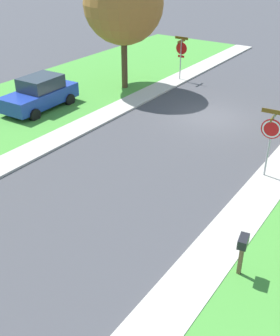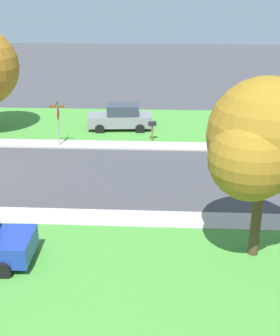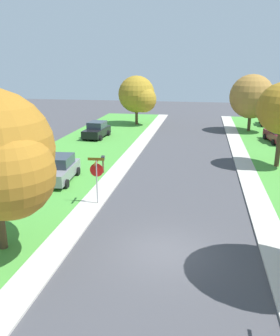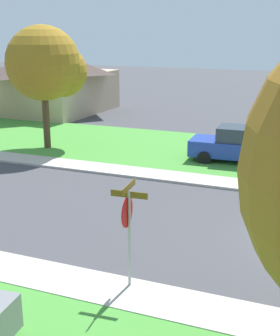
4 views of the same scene
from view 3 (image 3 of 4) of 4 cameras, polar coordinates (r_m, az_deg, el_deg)
name	(u,v)px [view 3 (image 3 of 4)]	position (r m, az deg, el deg)	size (l,w,h in m)	color
ground_plane	(165,252)	(15.17, 4.15, -13.67)	(120.00, 120.00, 0.00)	#424247
sidewalk_east	(247,173)	(26.36, 17.32, -0.73)	(1.40, 56.00, 0.10)	#B7B2A8
sidewalk_west	(122,166)	(26.82, -2.99, 0.34)	(1.40, 56.00, 0.10)	#B7B2A8
lawn_west	(65,163)	(28.25, -12.31, 0.80)	(8.00, 56.00, 0.08)	#479338
stop_sign_far_corner	(97,173)	(19.23, -7.19, -0.82)	(0.92, 0.92, 2.77)	#9E9EA3
car_maroon_driveway_right	(279,134)	(37.36, 21.99, 5.19)	(2.50, 4.52, 1.76)	maroon
car_black_behind_trees	(97,130)	(37.19, -7.17, 6.24)	(2.21, 4.39, 1.76)	black
car_grey_far_down_street	(59,169)	(23.83, -13.27, -0.18)	(2.30, 4.43, 1.76)	gray
car_silver_near_corner	(269,119)	(47.48, 20.55, 7.63)	(2.21, 4.39, 1.76)	silver
tree_sidewalk_mid	(254,98)	(41.93, 18.40, 10.92)	(5.35, 4.98, 6.56)	#4C3823
tree_across_right	(138,96)	(44.48, -0.28, 11.90)	(4.96, 4.61, 6.24)	#4C3823
mailbox	(103,160)	(24.95, -6.15, 1.28)	(0.32, 0.52, 1.31)	brown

